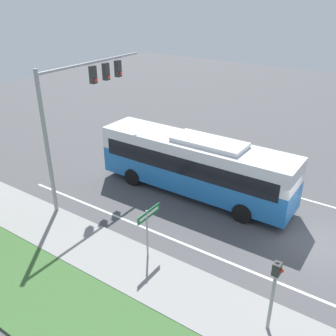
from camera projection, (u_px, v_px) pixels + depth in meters
name	position (u px, v px, depth m)	size (l,w,h in m)	color
ground_plane	(311.00, 240.00, 17.46)	(80.00, 80.00, 0.00)	#4C4C4F
sidewalk	(261.00, 330.00, 12.82)	(2.80, 80.00, 0.12)	gray
lane_divider_near	(286.00, 286.00, 14.78)	(0.14, 30.00, 0.01)	silver
lane_divider_far	(330.00, 206.00, 20.13)	(0.14, 30.00, 0.01)	silver
bus	(195.00, 163.00, 20.60)	(2.62, 11.27, 3.45)	#236BB7
signal_gantry	(80.00, 100.00, 19.00)	(7.21, 0.41, 7.41)	#939399
pedestrian_signal	(274.00, 286.00, 11.99)	(0.28, 0.34, 2.92)	#939399
street_sign	(148.00, 224.00, 15.64)	(1.49, 0.08, 2.40)	#939399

